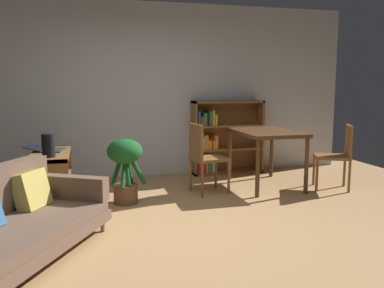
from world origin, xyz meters
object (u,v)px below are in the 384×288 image
Objects in this scene: dining_table at (266,137)px; dining_chair_far at (204,155)px; media_console at (52,178)px; potted_floor_plant at (125,163)px; bookshelf at (222,138)px; dining_chair_near at (338,153)px; desk_speaker at (48,145)px; open_laptop at (47,149)px; fabric_couch at (4,222)px.

dining_chair_far is (-0.96, -0.17, -0.19)m from dining_table.
media_console is 1.36× the size of potted_floor_plant.
bookshelf reaches higher than dining_chair_far.
dining_chair_far reaches higher than potted_floor_plant.
dining_chair_near is 1.87m from dining_chair_far.
dining_chair_near is at bearing -24.87° from dining_table.
desk_speaker is 0.23× the size of bookshelf.
bookshelf is (2.57, 1.43, -0.19)m from desk_speaker.
open_laptop is 0.43× the size of bookshelf.
open_laptop is at bearing -160.04° from bookshelf.
dining_chair_far reaches higher than media_console.
bookshelf is (2.84, 2.74, 0.25)m from fabric_couch.
dining_chair_near is (0.89, -0.41, -0.21)m from dining_table.
desk_speaker is 0.34× the size of potted_floor_plant.
bookshelf is (-0.32, 0.99, -0.13)m from dining_table.
dining_chair_far reaches higher than fabric_couch.
dining_table is (2.94, -0.04, 0.06)m from open_laptop.
potted_floor_plant is (1.13, 1.39, 0.17)m from fabric_couch.
potted_floor_plant is 0.69× the size of dining_table.
dining_table reaches higher than potted_floor_plant.
media_console is at bearing 175.41° from dining_chair_near.
dining_chair_far reaches higher than dining_table.
desk_speaker is at bearing 78.50° from fabric_couch.
dining_chair_near reaches higher than dining_table.
desk_speaker is 2.92m from dining_table.
bookshelf is at bearing 23.19° from media_console.
bookshelf is (2.63, 0.95, -0.07)m from open_laptop.
dining_chair_far is at bearing 35.73° from fabric_couch.
dining_chair_far is at bearing -6.03° from open_laptop.
dining_chair_near is (3.79, -0.30, 0.18)m from media_console.
media_console is 1.95m from dining_chair_far.
potted_floor_plant reaches higher than media_console.
dining_chair_near is at bearing 0.27° from desk_speaker.
potted_floor_plant is at bearing -15.41° from media_console.
fabric_couch is 1.80m from potted_floor_plant.
media_console is at bearing 81.02° from fabric_couch.
dining_table is 1.28× the size of dining_chair_near.
dining_chair_near is at bearing -6.77° from open_laptop.
fabric_couch is at bearing -98.98° from media_console.
desk_speaker is 0.29× the size of dining_chair_far.
dining_chair_far is at bearing -1.73° from media_console.
open_laptop is at bearing 173.23° from dining_chair_near.
fabric_couch is 3.89× the size of open_laptop.
bookshelf reaches higher than potted_floor_plant.
dining_table is at bearing 9.84° from potted_floor_plant.
dining_chair_near reaches higher than desk_speaker.
fabric_couch is 1.41m from desk_speaker.
desk_speaker reaches higher than dining_table.
fabric_couch is 2.71m from dining_chair_far.
desk_speaker is 3.79m from dining_chair_near.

